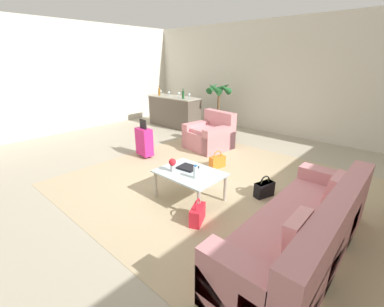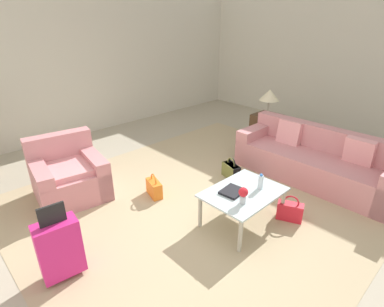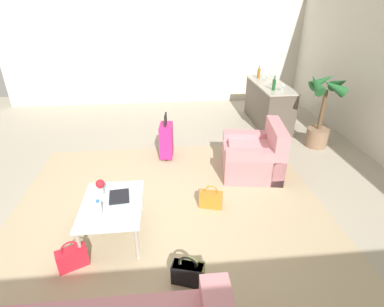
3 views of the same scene
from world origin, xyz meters
name	(u,v)px [view 3 (image 3 of 3)]	position (x,y,z in m)	size (l,w,h in m)	color
ground_plane	(156,211)	(0.00, 0.00, 0.00)	(12.00, 12.00, 0.00)	#A89E89
wall_left	(154,45)	(-5.06, 0.00, 1.55)	(0.12, 8.00, 3.10)	beige
area_rug	(172,240)	(0.60, 0.20, 0.00)	(5.20, 4.40, 0.01)	tan
armchair	(256,157)	(-0.89, 1.67, 0.30)	(1.05, 1.05, 0.87)	#C67F84
coffee_table	(112,208)	(0.40, -0.50, 0.40)	(0.99, 0.72, 0.46)	silver
water_bottle	(99,208)	(0.60, -0.60, 0.55)	(0.06, 0.06, 0.20)	silver
coffee_table_book	(119,196)	(0.28, -0.42, 0.47)	(0.28, 0.24, 0.03)	black
flower_vase	(100,186)	(0.18, -0.65, 0.58)	(0.11, 0.11, 0.21)	#B2B7BC
bar_console	(268,103)	(-3.10, 2.60, 0.49)	(1.81, 0.65, 0.95)	brown
wine_glass_leftmost	(263,73)	(-3.72, 2.61, 1.06)	(0.08, 0.08, 0.15)	silver
wine_glass_left_of_centre	(268,77)	(-3.31, 2.58, 1.06)	(0.08, 0.08, 0.15)	silver
wine_glass_right_of_centre	(275,81)	(-2.89, 2.62, 1.06)	(0.08, 0.08, 0.15)	silver
wine_glass_rightmost	(283,86)	(-2.48, 2.63, 1.06)	(0.08, 0.08, 0.15)	silver
wine_bottle_amber	(259,73)	(-3.65, 2.48, 1.07)	(0.07, 0.07, 0.30)	brown
wine_bottle_green	(274,84)	(-2.58, 2.48, 1.07)	(0.07, 0.07, 0.30)	#194C23
suitcase_magenta	(166,140)	(-1.60, 0.20, 0.36)	(0.42, 0.27, 0.85)	#D12375
handbag_black	(187,273)	(1.23, 0.34, 0.13)	(0.24, 0.35, 0.36)	black
handbag_red	(72,258)	(0.89, -0.90, 0.13)	(0.26, 0.35, 0.36)	red
handbag_olive	(189,272)	(1.22, 0.36, 0.13)	(0.22, 0.35, 0.36)	olive
handbag_orange	(211,199)	(-0.02, 0.78, 0.13)	(0.22, 0.35, 0.36)	orange
potted_palm	(322,111)	(-1.80, 3.20, 0.74)	(0.64, 0.64, 1.45)	#84664C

